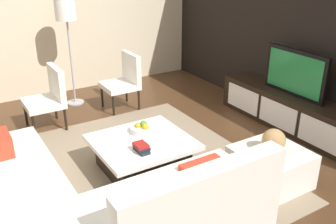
# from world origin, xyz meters

# --- Properties ---
(ground_plane) EXTENTS (14.00, 14.00, 0.00)m
(ground_plane) POSITION_xyz_m (0.00, 0.00, 0.00)
(ground_plane) COLOR #4C301C
(feature_wall_back) EXTENTS (6.40, 0.12, 2.80)m
(feature_wall_back) POSITION_xyz_m (0.00, 2.70, 1.40)
(feature_wall_back) COLOR black
(feature_wall_back) RESTS_ON ground
(side_wall_left) EXTENTS (0.12, 5.20, 2.80)m
(side_wall_left) POSITION_xyz_m (-3.20, 0.20, 1.40)
(side_wall_left) COLOR beige
(side_wall_left) RESTS_ON ground
(area_rug) EXTENTS (3.12, 2.78, 0.01)m
(area_rug) POSITION_xyz_m (-0.10, 0.00, 0.01)
(area_rug) COLOR gray
(area_rug) RESTS_ON ground
(media_console) EXTENTS (2.31, 0.50, 0.50)m
(media_console) POSITION_xyz_m (-0.00, 2.40, 0.25)
(media_console) COLOR black
(media_console) RESTS_ON ground
(television) EXTENTS (1.00, 0.06, 0.63)m
(television) POSITION_xyz_m (0.00, 2.40, 0.82)
(television) COLOR black
(television) RESTS_ON media_console
(sectional_couch) EXTENTS (2.43, 2.40, 0.82)m
(sectional_couch) POSITION_xyz_m (0.52, -0.86, 0.28)
(sectional_couch) COLOR white
(sectional_couch) RESTS_ON ground
(coffee_table) EXTENTS (0.97, 1.06, 0.38)m
(coffee_table) POSITION_xyz_m (-0.10, 0.10, 0.20)
(coffee_table) COLOR black
(coffee_table) RESTS_ON ground
(accent_chair_near) EXTENTS (0.56, 0.51, 0.87)m
(accent_chair_near) POSITION_xyz_m (-1.80, -0.46, 0.49)
(accent_chair_near) COLOR black
(accent_chair_near) RESTS_ON ground
(floor_lamp) EXTENTS (0.33, 0.33, 1.68)m
(floor_lamp) POSITION_xyz_m (-2.49, 0.11, 1.42)
(floor_lamp) COLOR #A5A5AA
(floor_lamp) RESTS_ON ground
(ottoman) EXTENTS (0.70, 0.70, 0.40)m
(ottoman) POSITION_xyz_m (0.87, 1.14, 0.20)
(ottoman) COLOR white
(ottoman) RESTS_ON ground
(fruit_bowl) EXTENTS (0.28, 0.28, 0.13)m
(fruit_bowl) POSITION_xyz_m (-0.28, 0.20, 0.43)
(fruit_bowl) COLOR silver
(fruit_bowl) RESTS_ON coffee_table
(accent_chair_far) EXTENTS (0.52, 0.51, 0.87)m
(accent_chair_far) POSITION_xyz_m (-1.90, 0.75, 0.49)
(accent_chair_far) COLOR black
(accent_chair_far) RESTS_ON ground
(decorative_ball) EXTENTS (0.25, 0.25, 0.25)m
(decorative_ball) POSITION_xyz_m (0.87, 1.14, 0.52)
(decorative_ball) COLOR #AD8451
(decorative_ball) RESTS_ON ottoman
(book_stack) EXTENTS (0.21, 0.13, 0.09)m
(book_stack) POSITION_xyz_m (0.12, -0.02, 0.43)
(book_stack) COLOR #1E232D
(book_stack) RESTS_ON coffee_table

